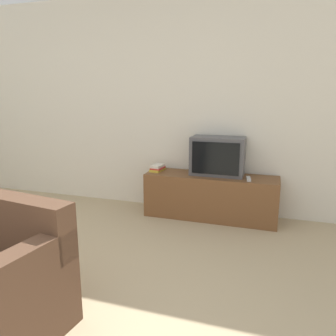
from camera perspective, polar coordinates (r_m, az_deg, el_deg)
wall_back at (r=4.19m, az=-3.48°, el=10.98°), size 9.00×0.06×2.60m
tv_stand at (r=3.88m, az=7.42°, el=-4.93°), size 1.52×0.42×0.51m
television at (r=3.81m, az=8.63°, el=2.08°), size 0.61×0.32×0.44m
book_stack at (r=4.00m, az=-1.82°, el=0.02°), size 0.15×0.23×0.08m
remote_on_stand at (r=3.69m, az=13.85°, el=-1.84°), size 0.07×0.17×0.02m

